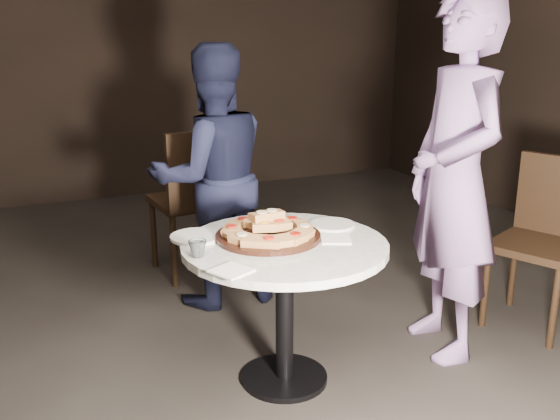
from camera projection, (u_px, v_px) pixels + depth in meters
name	position (u px, v px, depth m)	size (l,w,h in m)	color
floor	(261.00, 376.00, 2.86)	(7.00, 7.00, 0.00)	black
table	(285.00, 269.00, 2.68)	(0.97, 0.97, 0.66)	black
serving_board	(268.00, 236.00, 2.69)	(0.46, 0.46, 0.02)	black
focaccia_pile	(268.00, 228.00, 2.68)	(0.40, 0.40, 0.11)	#B07844
plate_left	(196.00, 237.00, 2.70)	(0.22, 0.22, 0.01)	white
plate_right	(332.00, 224.00, 2.87)	(0.20, 0.20, 0.01)	white
water_glass	(197.00, 249.00, 2.47)	(0.07, 0.07, 0.07)	silver
napkin_near	(231.00, 271.00, 2.33)	(0.13, 0.13, 0.01)	white
napkin_far	(336.00, 239.00, 2.68)	(0.13, 0.13, 0.01)	white
chair_far	(195.00, 193.00, 3.87)	(0.49, 0.51, 0.95)	black
chair_right	(546.00, 230.00, 3.28)	(0.57, 0.56, 0.89)	black
diner_navy	(212.00, 178.00, 3.47)	(0.71, 0.56, 1.47)	#141832
diner_teal	(455.00, 180.00, 2.90)	(0.63, 0.41, 1.72)	#7E659D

